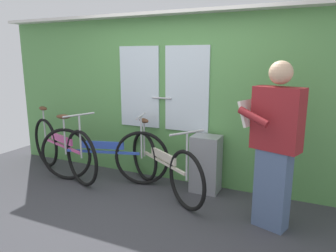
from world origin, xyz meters
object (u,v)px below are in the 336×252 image
Objects in this scene: bicycle_by_pole at (102,155)px; passenger_reading_newspaper at (275,143)px; bicycle_near_door at (62,148)px; bicycle_leaning_behind at (163,165)px; trash_bin_by_wall at (206,164)px.

bicycle_by_pole is 2.27m from passenger_reading_newspaper.
bicycle_leaning_behind is at bearing 22.14° from bicycle_near_door.
bicycle_by_pole is 1.06× the size of passenger_reading_newspaper.
bicycle_near_door is 1.58m from bicycle_leaning_behind.
bicycle_near_door is 2.95m from passenger_reading_newspaper.
trash_bin_by_wall is (1.35, 0.31, -0.03)m from bicycle_by_pole.
trash_bin_by_wall is at bearing -2.71° from bicycle_by_pole.
passenger_reading_newspaper is (1.32, -0.27, 0.50)m from bicycle_leaning_behind.
bicycle_near_door reaches higher than trash_bin_by_wall.
bicycle_leaning_behind is at bearing -13.62° from bicycle_by_pole.
passenger_reading_newspaper reaches higher than bicycle_leaning_behind.
passenger_reading_newspaper is (2.90, -0.23, 0.47)m from bicycle_near_door.
bicycle_near_door is at bearing -170.94° from trash_bin_by_wall.
passenger_reading_newspaper is (2.21, -0.24, 0.47)m from bicycle_by_pole.
trash_bin_by_wall is at bearing 29.50° from bicycle_near_door.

